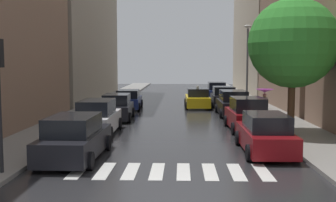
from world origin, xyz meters
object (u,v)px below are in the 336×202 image
at_px(parked_car_right_third, 233,104).
at_px(street_tree_right, 293,43).
at_px(parked_car_left_second, 98,118).
at_px(pedestrian_foreground, 265,97).
at_px(parked_car_right_second, 247,115).
at_px(parked_car_left_third, 117,108).
at_px(parked_car_right_fourth, 223,97).
at_px(lamp_post_right, 247,60).
at_px(parked_car_right_fifth, 216,92).
at_px(parked_car_left_nearest, 75,139).
at_px(parked_car_right_nearest, 265,134).
at_px(parked_car_left_fourth, 128,100).
at_px(taxi_midroad, 197,99).

height_order(parked_car_right_third, street_tree_right, street_tree_right).
bearing_deg(parked_car_right_third, parked_car_left_second, 132.98).
bearing_deg(pedestrian_foreground, parked_car_right_second, 69.02).
height_order(parked_car_left_third, parked_car_right_third, parked_car_right_third).
relative_size(parked_car_right_fourth, lamp_post_right, 0.63).
height_order(parked_car_left_second, parked_car_right_second, parked_car_right_second).
xyz_separation_m(parked_car_right_fourth, parked_car_right_fifth, (-0.14, 5.27, 0.05)).
distance_m(parked_car_right_fourth, lamp_post_right, 4.11).
relative_size(parked_car_left_nearest, parked_car_right_fifth, 1.18).
bearing_deg(parked_car_right_second, parked_car_right_nearest, 176.55).
xyz_separation_m(parked_car_right_nearest, street_tree_right, (2.12, 4.07, 3.89)).
height_order(parked_car_right_nearest, pedestrian_foreground, pedestrian_foreground).
relative_size(parked_car_left_nearest, parked_car_left_second, 1.01).
height_order(parked_car_left_second, street_tree_right, street_tree_right).
bearing_deg(parked_car_right_nearest, pedestrian_foreground, -11.20).
relative_size(parked_car_left_fourth, parked_car_right_nearest, 0.96).
xyz_separation_m(parked_car_left_nearest, taxi_midroad, (5.40, 17.91, -0.04)).
bearing_deg(parked_car_left_fourth, parked_car_left_nearest, 178.59).
bearing_deg(parked_car_left_second, parked_car_left_third, -2.25).
height_order(parked_car_left_nearest, parked_car_right_second, parked_car_right_second).
distance_m(parked_car_right_third, parked_car_right_fourth, 5.88).
distance_m(parked_car_left_second, lamp_post_right, 15.19).
height_order(parked_car_left_third, parked_car_left_fourth, parked_car_left_third).
xyz_separation_m(parked_car_right_third, taxi_midroad, (-2.29, 4.75, -0.06)).
bearing_deg(parked_car_left_second, street_tree_right, -90.77).
distance_m(parked_car_right_nearest, parked_car_right_fifth, 22.97).
xyz_separation_m(parked_car_right_fifth, pedestrian_foreground, (1.71, -14.49, 0.77)).
relative_size(street_tree_right, lamp_post_right, 1.04).
bearing_deg(lamp_post_right, parked_car_right_fifth, 103.42).
relative_size(parked_car_right_nearest, street_tree_right, 0.68).
distance_m(parked_car_left_nearest, parked_car_right_nearest, 7.65).
bearing_deg(parked_car_right_third, parked_car_right_nearest, 178.15).
bearing_deg(parked_car_left_third, pedestrian_foreground, -97.95).
bearing_deg(parked_car_right_nearest, parked_car_right_third, -0.81).
xyz_separation_m(parked_car_left_second, parked_car_right_third, (7.95, 7.68, -0.01)).
xyz_separation_m(parked_car_left_fourth, parked_car_right_nearest, (7.66, -15.47, 0.04)).
height_order(parked_car_left_fourth, pedestrian_foreground, pedestrian_foreground).
distance_m(taxi_midroad, pedestrian_foreground, 8.98).
bearing_deg(street_tree_right, parked_car_left_fourth, 130.63).
relative_size(parked_car_right_third, lamp_post_right, 0.70).
xyz_separation_m(parked_car_right_fourth, taxi_midroad, (-2.24, -1.13, -0.03)).
relative_size(parked_car_left_second, pedestrian_foreground, 2.46).
distance_m(parked_car_left_second, parked_car_left_fourth, 11.33).
distance_m(parked_car_left_second, parked_car_right_third, 11.06).
xyz_separation_m(parked_car_left_second, parked_car_right_fifth, (7.75, 18.83, 0.01)).
bearing_deg(parked_car_right_nearest, lamp_post_right, -6.34).
distance_m(parked_car_right_second, parked_car_right_fourth, 12.16).
bearing_deg(parked_car_right_second, parked_car_right_fifth, -1.31).
bearing_deg(parked_car_right_third, parked_car_right_second, 178.79).
relative_size(parked_car_left_nearest, parked_car_right_second, 1.13).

